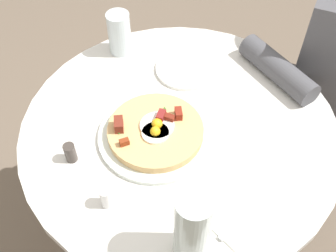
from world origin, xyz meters
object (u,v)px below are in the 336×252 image
knife (236,202)px  salt_shaker (106,197)px  pepper_shaker (70,153)px  dining_table (179,162)px  breakfast_pizza (155,130)px  fork (248,213)px  water_glass (119,33)px  water_bottle (192,228)px  person_seated (322,90)px  bread_plate (185,69)px  pizza_plate (156,135)px

knife → salt_shaker: (0.12, -0.26, 0.02)m
pepper_shaker → dining_table: bearing=135.6°
breakfast_pizza → knife: 0.27m
salt_shaker → knife: bearing=113.6°
fork → water_glass: water_glass is taller
knife → water_bottle: size_ratio=0.90×
breakfast_pizza → salt_shaker: 0.22m
breakfast_pizza → water_bottle: water_bottle is taller
water_glass → person_seated: bearing=116.6°
person_seated → bread_plate: bearing=-52.1°
pizza_plate → knife: 0.26m
knife → water_glass: water_glass is taller
person_seated → bread_plate: person_seated is taller
fork → water_bottle: bearing=169.2°
fork → salt_shaker: bearing=132.6°
person_seated → fork: (0.69, -0.10, 0.21)m
pizza_plate → salt_shaker: size_ratio=5.16×
person_seated → bread_plate: size_ratio=6.50×
water_bottle → pizza_plate: bearing=-141.7°
dining_table → person_seated: 0.61m
fork → pepper_shaker: (0.03, -0.43, 0.02)m
pizza_plate → bread_plate: 0.26m
pizza_plate → water_bottle: bearing=38.3°
salt_shaker → dining_table: bearing=167.6°
knife → pepper_shaker: (0.04, -0.40, 0.02)m
water_glass → fork: bearing=53.7°
pepper_shaker → breakfast_pizza: bearing=132.8°
water_bottle → pepper_shaker: bearing=-105.5°
water_bottle → fork: bearing=145.4°
breakfast_pizza → water_glass: 0.36m
salt_shaker → water_bottle: bearing=83.3°
dining_table → salt_shaker: salt_shaker is taller
water_glass → pepper_shaker: bearing=11.2°
knife → water_glass: (-0.36, -0.48, 0.06)m
pizza_plate → fork: 0.30m
pizza_plate → pepper_shaker: (0.14, -0.16, 0.02)m
pizza_plate → breakfast_pizza: (-0.00, -0.00, 0.02)m
water_glass → pepper_shaker: (0.41, 0.08, -0.04)m
fork → salt_shaker: size_ratio=3.18×
person_seated → knife: bearing=-11.1°
person_seated → pizza_plate: bearing=-33.4°
person_seated → fork: size_ratio=6.31×
fork → water_bottle: (0.13, -0.09, 0.09)m
salt_shaker → person_seated: bearing=153.4°
pizza_plate → water_bottle: (0.24, 0.19, 0.09)m
person_seated → breakfast_pizza: 0.72m
bread_plate → person_seated: bearing=127.9°
bread_plate → pizza_plate: bearing=5.3°
pepper_shaker → knife: bearing=96.1°
fork → water_glass: (-0.38, -0.52, 0.06)m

